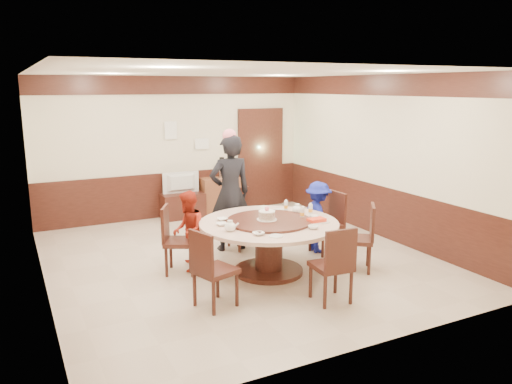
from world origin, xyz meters
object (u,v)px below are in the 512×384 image
banquet_table (269,237)px  person_red (188,231)px  tv_stand (183,205)px  side_cabinet (220,195)px  person_standing (230,193)px  shrimp_platter (317,221)px  birthday_cake (267,215)px  person_blue (318,217)px  thermos (222,168)px  television (182,183)px

banquet_table → person_red: 1.16m
tv_stand → side_cabinet: bearing=2.1°
banquet_table → person_standing: (-0.06, 1.21, 0.40)m
banquet_table → shrimp_platter: shrimp_platter is taller
banquet_table → person_standing: bearing=92.6°
birthday_cake → shrimp_platter: bearing=-30.3°
person_blue → side_cabinet: person_blue is taller
thermos → person_blue: bearing=-83.0°
person_standing → birthday_cake: person_standing is taller
tv_stand → person_red: bearing=-106.9°
person_blue → thermos: size_ratio=2.99×
person_blue → television: person_blue is taller
banquet_table → birthday_cake: (-0.03, 0.01, 0.31)m
shrimp_platter → person_red: bearing=147.3°
television → side_cabinet: 0.90m
banquet_table → tv_stand: (-0.11, 3.47, -0.28)m
tv_stand → side_cabinet: 0.84m
television → person_blue: bearing=114.2°
birthday_cake → side_cabinet: (0.75, 3.49, -0.47)m
person_blue → shrimp_platter: person_blue is taller
birthday_cake → thermos: bearing=77.0°
birthday_cake → shrimp_platter: size_ratio=0.94×
tv_stand → side_cabinet: (0.83, 0.03, 0.12)m
birthday_cake → thermos: (0.80, 3.49, 0.09)m
tv_stand → television: (0.00, 0.00, 0.46)m
birthday_cake → thermos: size_ratio=0.74×
person_standing → person_red: bearing=35.1°
thermos → person_red: bearing=-121.4°
banquet_table → person_standing: 1.28m
thermos → television: bearing=-178.1°
person_blue → tv_stand: (-1.25, 2.99, -0.32)m
tv_stand → thermos: 1.12m
banquet_table → tv_stand: banquet_table is taller
person_blue → birthday_cake: person_blue is taller
person_blue → thermos: 3.06m
shrimp_platter → tv_stand: shrimp_platter is taller
side_cabinet → birthday_cake: bearing=-102.1°
person_red → birthday_cake: person_red is taller
banquet_table → tv_stand: 3.48m
person_standing → thermos: person_standing is taller
person_blue → shrimp_platter: bearing=148.4°
television → side_cabinet: bearing=-176.5°
television → shrimp_platter: bearing=101.4°
birthday_cake → tv_stand: size_ratio=0.33×
shrimp_platter → television: bearing=100.0°
person_red → television: bearing=-177.6°
birthday_cake → side_cabinet: bearing=77.9°
person_blue → television: bearing=26.5°
banquet_table → shrimp_platter: 0.71m
shrimp_platter → television: size_ratio=0.40×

